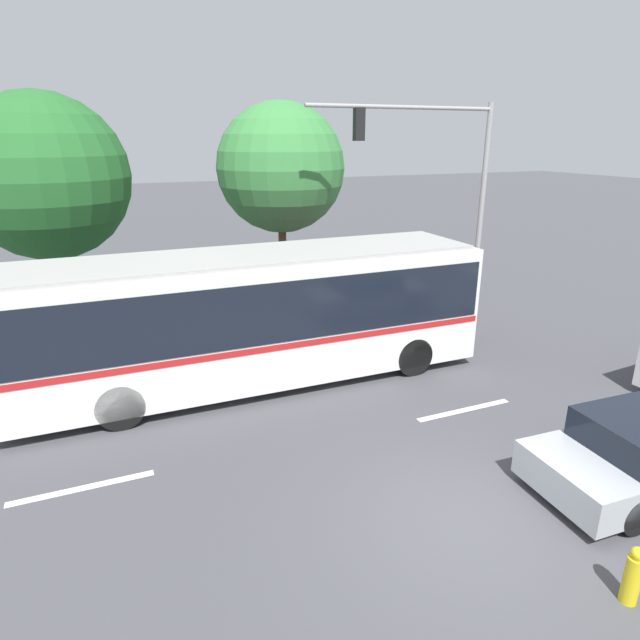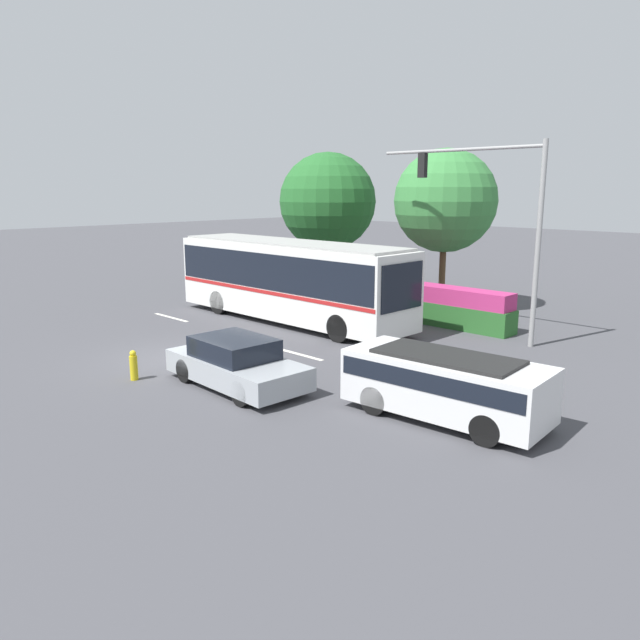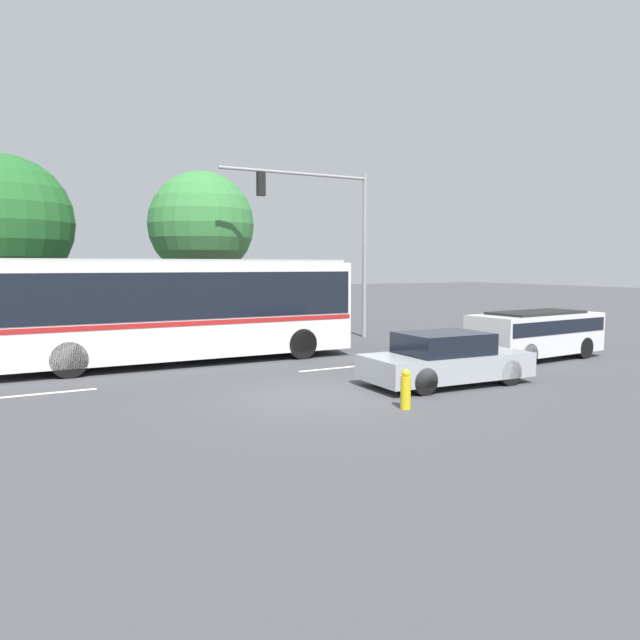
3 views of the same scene
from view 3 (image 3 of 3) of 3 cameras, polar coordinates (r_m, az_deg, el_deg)
ground_plane at (r=14.36m, az=-0.30°, el=-7.11°), size 140.00×140.00×0.00m
city_bus at (r=19.39m, az=-13.43°, el=1.45°), size 11.29×2.72×3.24m
sedan_foreground at (r=15.89m, az=11.71°, el=-3.69°), size 4.41×2.07×1.34m
suv_left_lane at (r=20.97m, az=19.63°, el=-0.99°), size 4.86×2.22×1.56m
traffic_light_pole at (r=25.01m, az=1.20°, el=8.86°), size 6.50×0.24×6.86m
flowering_hedge at (r=24.18m, az=-7.34°, el=-0.31°), size 8.20×1.02×1.54m
street_tree_left at (r=25.64m, az=-27.63°, el=8.10°), size 5.05×5.05×7.15m
street_tree_centre at (r=26.47m, az=-11.09°, el=8.79°), size 4.46×4.46×7.00m
fire_hydrant at (r=13.09m, az=8.06°, el=-6.53°), size 0.22×0.22×0.86m
lane_stripe_near at (r=18.04m, az=1.44°, el=-4.56°), size 2.40×0.16×0.01m
lane_stripe_mid at (r=15.95m, az=-24.57°, el=-6.32°), size 2.40×0.16×0.01m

